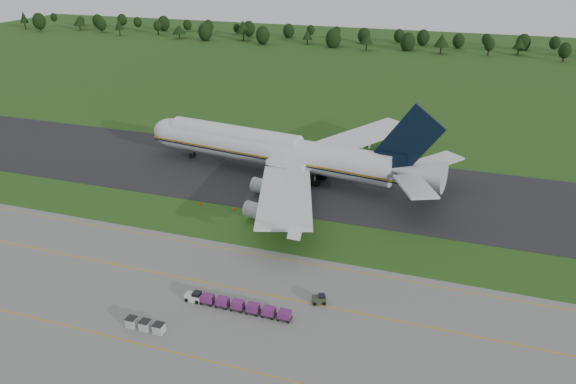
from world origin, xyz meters
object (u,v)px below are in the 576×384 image
at_px(aircraft, 277,150).
at_px(baggage_train, 236,305).
at_px(uld_row, 145,325).
at_px(edge_markers, 252,212).
at_px(utility_cart, 319,300).

bearing_deg(aircraft, baggage_train, -76.62).
bearing_deg(uld_row, baggage_train, 40.08).
xyz_separation_m(baggage_train, edge_markers, (-11.02, 33.73, -0.66)).
bearing_deg(baggage_train, aircraft, 103.38).
xyz_separation_m(utility_cart, edge_markers, (-23.32, 27.65, -0.39)).
bearing_deg(edge_markers, aircraft, 96.15).
distance_m(baggage_train, uld_row, 14.46).
bearing_deg(aircraft, uld_row, -87.88).
height_order(baggage_train, uld_row, baggage_train).
distance_m(utility_cart, edge_markers, 36.18).
bearing_deg(uld_row, utility_cart, 33.37).
bearing_deg(edge_markers, uld_row, -90.05).
distance_m(aircraft, utility_cart, 57.24).
bearing_deg(edge_markers, utility_cart, -49.86).
relative_size(aircraft, baggage_train, 4.42).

